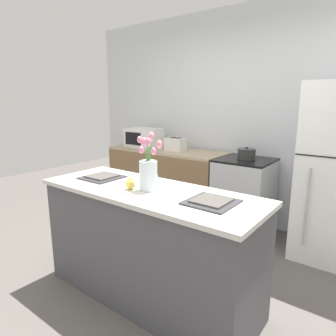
{
  "coord_description": "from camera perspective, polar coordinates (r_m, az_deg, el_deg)",
  "views": [
    {
      "loc": [
        1.44,
        -1.64,
        1.57
      ],
      "look_at": [
        0.0,
        0.25,
        1.03
      ],
      "focal_mm": 32.0,
      "sensor_mm": 36.0,
      "label": 1
    }
  ],
  "objects": [
    {
      "name": "cooking_pot",
      "position": [
        3.56,
        14.73,
        2.61
      ],
      "size": [
        0.21,
        0.21,
        0.14
      ],
      "color": "#2D2D2D",
      "rests_on": "stove_range"
    },
    {
      "name": "flower_vase",
      "position": [
        2.22,
        -3.74,
        -0.54
      ],
      "size": [
        0.15,
        0.19,
        0.43
      ],
      "color": "silver",
      "rests_on": "kitchen_island"
    },
    {
      "name": "stove_range",
      "position": [
        3.68,
        14.21,
        -5.35
      ],
      "size": [
        0.6,
        0.61,
        0.91
      ],
      "color": "#B2B5B7",
      "rests_on": "ground_plane"
    },
    {
      "name": "toaster",
      "position": [
        4.05,
        1.44,
        4.57
      ],
      "size": [
        0.28,
        0.18,
        0.17
      ],
      "color": "silver",
      "rests_on": "back_counter"
    },
    {
      "name": "plate_setting_left",
      "position": [
        2.66,
        -12.43,
        -1.66
      ],
      "size": [
        0.31,
        0.31,
        0.02
      ],
      "color": "#333338",
      "rests_on": "kitchen_island"
    },
    {
      "name": "back_wall",
      "position": [
        3.92,
        15.92,
        8.99
      ],
      "size": [
        5.2,
        0.08,
        2.7
      ],
      "color": "silver",
      "rests_on": "ground_plane"
    },
    {
      "name": "plate_setting_right",
      "position": [
        1.99,
        8.25,
        -6.35
      ],
      "size": [
        0.31,
        0.31,
        0.02
      ],
      "color": "#333338",
      "rests_on": "kitchen_island"
    },
    {
      "name": "microwave",
      "position": [
        4.39,
        -4.64,
        5.8
      ],
      "size": [
        0.48,
        0.37,
        0.27
      ],
      "color": "white",
      "rests_on": "back_counter"
    },
    {
      "name": "back_counter",
      "position": [
        4.24,
        -0.32,
        -2.55
      ],
      "size": [
        1.68,
        0.6,
        0.91
      ],
      "color": "brown",
      "rests_on": "ground_plane"
    },
    {
      "name": "ground_plane",
      "position": [
        2.69,
        -3.52,
        -23.08
      ],
      "size": [
        10.0,
        10.0,
        0.0
      ],
      "primitive_type": "plane",
      "color": "#59544F"
    },
    {
      "name": "kitchen_island",
      "position": [
        2.45,
        -3.67,
        -14.32
      ],
      "size": [
        1.8,
        0.66,
        0.91
      ],
      "color": "#4C4C51",
      "rests_on": "ground_plane"
    },
    {
      "name": "pear_figurine",
      "position": [
        2.27,
        -7.19,
        -2.93
      ],
      "size": [
        0.07,
        0.07,
        0.12
      ],
      "color": "#E5CC4C",
      "rests_on": "kitchen_island"
    }
  ]
}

